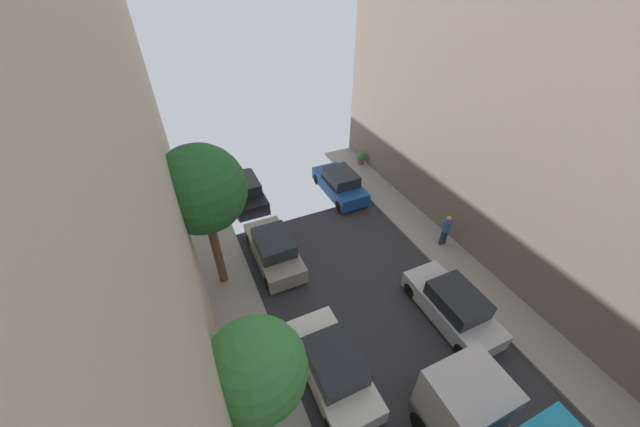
{
  "coord_description": "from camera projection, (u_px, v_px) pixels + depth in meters",
  "views": [
    {
      "loc": [
        -5.54,
        1.98,
        11.84
      ],
      "look_at": [
        0.52,
        15.23,
        0.5
      ],
      "focal_mm": 19.12,
      "sensor_mm": 36.0,
      "label": 1
    }
  ],
  "objects": [
    {
      "name": "parked_car_right_3",
      "position": [
        453.0,
        306.0,
        13.42
      ],
      "size": [
        1.78,
        4.2,
        1.57
      ],
      "color": "silver",
      "rests_on": "ground"
    },
    {
      "name": "parked_car_left_4",
      "position": [
        274.0,
        249.0,
        15.94
      ],
      "size": [
        1.78,
        4.2,
        1.57
      ],
      "color": "gray",
      "rests_on": "ground"
    },
    {
      "name": "street_tree_2",
      "position": [
        201.0,
        190.0,
        12.3
      ],
      "size": [
        3.33,
        3.33,
        6.51
      ],
      "color": "brown",
      "rests_on": "sidewalk_left"
    },
    {
      "name": "parked_car_left_3",
      "position": [
        333.0,
        366.0,
        11.48
      ],
      "size": [
        1.78,
        4.2,
        1.57
      ],
      "color": "white",
      "rests_on": "ground"
    },
    {
      "name": "parked_car_right_4",
      "position": [
        340.0,
        184.0,
        20.41
      ],
      "size": [
        1.78,
        4.2,
        1.57
      ],
      "color": "#194799",
      "rests_on": "ground"
    },
    {
      "name": "potted_plant_5",
      "position": [
        229.0,
        354.0,
        11.82
      ],
      "size": [
        0.71,
        0.71,
        1.0
      ],
      "color": "brown",
      "rests_on": "sidewalk_left"
    },
    {
      "name": "potted_plant_1",
      "position": [
        361.0,
        157.0,
        23.17
      ],
      "size": [
        0.62,
        0.62,
        0.86
      ],
      "color": "brown",
      "rests_on": "sidewalk_right"
    },
    {
      "name": "street_tree_0",
      "position": [
        256.0,
        370.0,
        8.18
      ],
      "size": [
        2.57,
        2.57,
        5.01
      ],
      "color": "brown",
      "rests_on": "sidewalk_left"
    },
    {
      "name": "parked_car_left_5",
      "position": [
        245.0,
        191.0,
        19.78
      ],
      "size": [
        1.78,
        4.2,
        1.57
      ],
      "color": "black",
      "rests_on": "ground"
    },
    {
      "name": "pedestrian",
      "position": [
        446.0,
        229.0,
        16.54
      ],
      "size": [
        0.4,
        0.36,
        1.72
      ],
      "color": "#2D334C",
      "rests_on": "sidewalk_right"
    }
  ]
}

